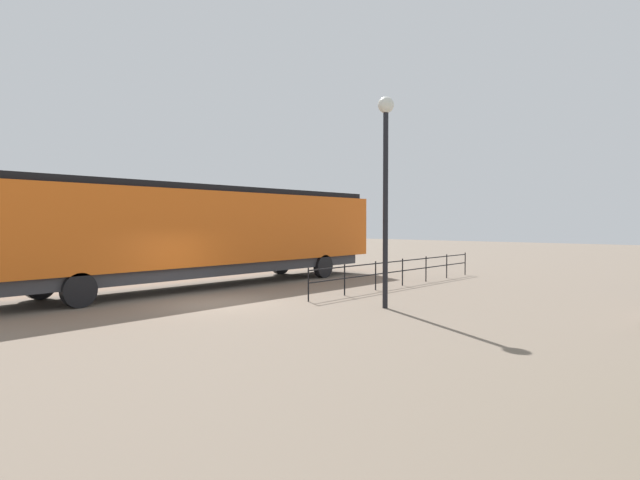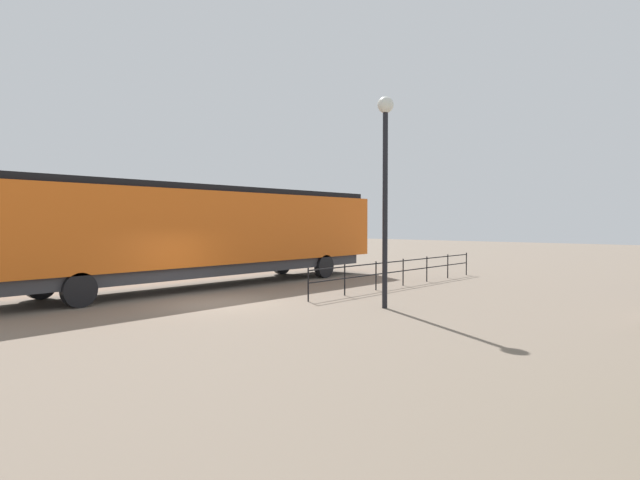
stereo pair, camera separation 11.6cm
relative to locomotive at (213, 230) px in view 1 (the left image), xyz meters
The scene contains 4 objects.
ground_plane 5.48m from the locomotive, 38.42° to the right, with size 120.00×120.00×0.00m, color #756656.
locomotive is the anchor object (origin of this frame).
lamp_post 9.00m from the locomotive, ahead, with size 0.50×0.50×6.50m.
platform_fence 8.07m from the locomotive, 40.65° to the left, with size 0.05×12.01×1.13m.
Camera 1 is at (14.08, -11.38, 2.67)m, focal length 30.58 mm.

